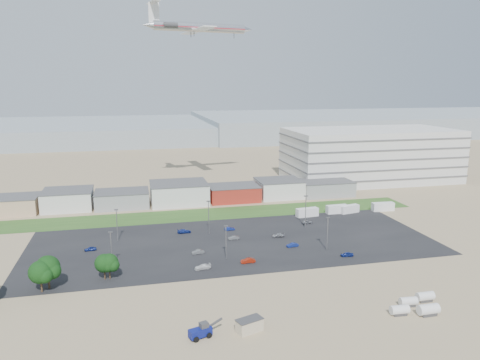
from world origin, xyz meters
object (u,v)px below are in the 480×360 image
object	(u,v)px
parked_car_3	(203,267)
parked_car_5	(90,249)
storage_tank_nw	(408,301)
parked_car_6	(184,231)
box_trailer_a	(307,212)
airliner	(200,27)
parked_car_13	(248,261)
parked_car_11	(230,229)
parked_car_12	(278,235)
telehandler	(200,331)
parked_car_4	(198,252)
portable_shed	(249,325)
parked_car_7	(234,238)
parked_car_1	(292,245)
parked_car_2	(347,254)
parked_car_8	(307,222)

from	to	relation	value
parked_car_3	parked_car_5	size ratio (longest dim) A/B	1.28
storage_tank_nw	parked_car_6	distance (m)	73.40
box_trailer_a	airliner	world-z (taller)	airliner
parked_car_13	parked_car_11	bearing A→B (deg)	175.80
airliner	parked_car_12	distance (m)	99.15
telehandler	airliner	xyz separation A→B (m)	(19.42, 122.48, 68.18)
parked_car_13	parked_car_4	bearing A→B (deg)	-131.03
parked_car_6	parked_car_3	bearing A→B (deg)	179.60
parked_car_6	portable_shed	bearing A→B (deg)	-177.91
parked_car_11	box_trailer_a	bearing A→B (deg)	-77.70
parked_car_11	parked_car_7	bearing A→B (deg)	170.45
parked_car_1	parked_car_2	distance (m)	16.10
parked_car_5	parked_car_11	distance (m)	43.65
box_trailer_a	parked_car_11	bearing A→B (deg)	-169.34
airliner	parked_car_8	bearing A→B (deg)	-74.79
parked_car_7	parked_car_8	size ratio (longest dim) A/B	0.91
parked_car_1	parked_car_13	world-z (taller)	parked_car_13
parked_car_7	parked_car_5	bearing A→B (deg)	-95.01
parked_car_5	parked_car_11	xyz separation A→B (m)	(42.67, 9.20, -0.02)
parked_car_5	parked_car_13	distance (m)	45.81
storage_tank_nw	box_trailer_a	bearing A→B (deg)	86.59
parked_car_3	parked_car_7	distance (m)	24.40
parked_car_1	parked_car_4	xyz separation A→B (m)	(-27.64, 0.72, -0.01)
telehandler	storage_tank_nw	size ratio (longest dim) A/B	1.89
storage_tank_nw	parked_car_5	world-z (taller)	storage_tank_nw
airliner	parked_car_1	xyz separation A→B (m)	(14.16, -79.36, -69.05)
portable_shed	parked_car_1	xyz separation A→B (m)	(24.04, 42.98, -0.72)
parked_car_5	parked_car_8	bearing A→B (deg)	93.69
portable_shed	parked_car_4	size ratio (longest dim) A/B	1.47
portable_shed	parked_car_5	bearing A→B (deg)	102.91
parked_car_1	parked_car_4	distance (m)	27.65
airliner	parked_car_3	world-z (taller)	airliner
portable_shed	parked_car_8	world-z (taller)	portable_shed
airliner	parked_car_13	distance (m)	112.13
parked_car_11	parked_car_13	size ratio (longest dim) A/B	0.86
parked_car_3	parked_car_12	size ratio (longest dim) A/B	1.03
parked_car_4	parked_car_13	world-z (taller)	parked_car_13
telehandler	box_trailer_a	bearing A→B (deg)	36.98
parked_car_5	parked_car_8	xyz separation A→B (m)	(69.74, 10.34, 0.07)
parked_car_6	parked_car_13	xyz separation A→B (m)	(13.59, -29.20, 0.02)
parked_car_13	parked_car_5	bearing A→B (deg)	-116.87
parked_car_11	storage_tank_nw	bearing A→B (deg)	-161.44
telehandler	parked_car_5	size ratio (longest dim) A/B	2.10
storage_tank_nw	parked_car_2	distance (m)	30.08
parked_car_4	parked_car_6	xyz separation A→B (m)	(-1.63, 19.47, 0.04)
telehandler	parked_car_12	xyz separation A→B (m)	(32.21, 52.47, -0.86)
portable_shed	parked_car_13	world-z (taller)	portable_shed
parked_car_5	parked_car_4	bearing A→B (deg)	67.24
portable_shed	parked_car_3	distance (m)	32.84
parked_car_2	parked_car_8	world-z (taller)	parked_car_8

